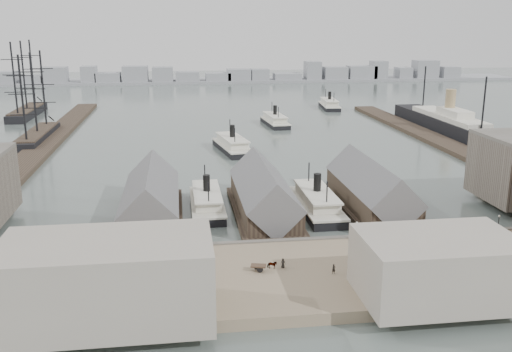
{
  "coord_description": "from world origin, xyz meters",
  "views": [
    {
      "loc": [
        -19.13,
        -109.21,
        43.54
      ],
      "look_at": [
        0.0,
        30.0,
        6.0
      ],
      "focal_mm": 40.0,
      "sensor_mm": 36.0,
      "label": 1
    }
  ],
  "objects": [
    {
      "name": "ferry_open_near",
      "position": [
        -0.57,
        87.2,
        2.33
      ],
      "size": [
        12.88,
        28.82,
        9.93
      ],
      "rotation": [
        0.0,
        0.0,
        0.17
      ],
      "color": "black",
      "rests_on": "ground"
    },
    {
      "name": "ferry_docked_east",
      "position": [
        13.0,
        17.69,
        2.32
      ],
      "size": [
        8.33,
        27.76,
        9.92
      ],
      "color": "black",
      "rests_on": "ground"
    },
    {
      "name": "ocean_steamer",
      "position": [
        92.0,
        111.71,
        3.81
      ],
      "size": [
        12.14,
        88.68,
        17.74
      ],
      "color": "black",
      "rests_on": "ground"
    },
    {
      "name": "ground",
      "position": [
        0.0,
        0.0,
        0.0
      ],
      "size": [
        900.0,
        900.0,
        0.0
      ],
      "primitive_type": "plane",
      "color": "#4C5854",
      "rests_on": "ground"
    },
    {
      "name": "ferry_shed_east",
      "position": [
        26.0,
        16.88,
        4.64
      ],
      "size": [
        14.0,
        42.0,
        12.6
      ],
      "color": "#2D231C",
      "rests_on": "ground"
    },
    {
      "name": "sailing_ship_mid",
      "position": [
        -73.08,
        116.04,
        2.39
      ],
      "size": [
        8.13,
        46.99,
        33.44
      ],
      "color": "black",
      "rests_on": "ground"
    },
    {
      "name": "tram",
      "position": [
        37.7,
        -14.5,
        3.89
      ],
      "size": [
        4.41,
        10.68,
        3.69
      ],
      "rotation": [
        0.0,
        0.0,
        0.17
      ],
      "color": "black",
      "rests_on": "quay"
    },
    {
      "name": "street_bldg_center",
      "position": [
        20.0,
        -32.0,
        7.0
      ],
      "size": [
        24.0,
        16.0,
        10.0
      ],
      "primitive_type": "cube",
      "color": "gray",
      "rests_on": "quay"
    },
    {
      "name": "quay",
      "position": [
        0.0,
        -20.0,
        1.0
      ],
      "size": [
        180.0,
        30.0,
        2.0
      ],
      "primitive_type": "cube",
      "color": "#7E6C54",
      "rests_on": "ground"
    },
    {
      "name": "pedestrian_4",
      "position": [
        -1.79,
        -17.93,
        2.88
      ],
      "size": [
        0.89,
        0.6,
        1.76
      ],
      "primitive_type": "imported",
      "rotation": [
        0.0,
        0.0,
        0.05
      ],
      "color": "black",
      "rests_on": "quay"
    },
    {
      "name": "lamp_post_near_w",
      "position": [
        -15.0,
        -7.0,
        4.71
      ],
      "size": [
        0.44,
        0.44,
        3.92
      ],
      "color": "black",
      "rests_on": "quay"
    },
    {
      "name": "pedestrian_3",
      "position": [
        -21.24,
        -25.46,
        2.78
      ],
      "size": [
        0.95,
        0.87,
        1.56
      ],
      "primitive_type": "imported",
      "rotation": [
        0.0,
        0.0,
        5.61
      ],
      "color": "black",
      "rests_on": "quay"
    },
    {
      "name": "west_wharf",
      "position": [
        -68.0,
        100.0,
        0.8
      ],
      "size": [
        10.0,
        220.0,
        1.6
      ],
      "primitive_type": "cube",
      "color": "#2D231C",
      "rests_on": "ground"
    },
    {
      "name": "horse_cart_center",
      "position": [
        -4.7,
        -18.37,
        2.77
      ],
      "size": [
        4.9,
        2.29,
        1.45
      ],
      "rotation": [
        0.0,
        0.0,
        1.32
      ],
      "color": "black",
      "rests_on": "quay"
    },
    {
      "name": "street_bldg_west",
      "position": [
        -30.0,
        -32.0,
        8.0
      ],
      "size": [
        30.0,
        16.0,
        12.0
      ],
      "primitive_type": "cube",
      "color": "gray",
      "rests_on": "quay"
    },
    {
      "name": "ferry_docked_west",
      "position": [
        -13.0,
        22.5,
        2.16
      ],
      "size": [
        7.75,
        25.83,
        9.22
      ],
      "color": "black",
      "rests_on": "ground"
    },
    {
      "name": "pedestrian_2",
      "position": [
        -15.18,
        -9.82,
        2.9
      ],
      "size": [
        1.34,
        1.18,
        1.8
      ],
      "primitive_type": "imported",
      "rotation": [
        0.0,
        0.0,
        0.56
      ],
      "color": "black",
      "rests_on": "quay"
    },
    {
      "name": "lamp_post_far_w",
      "position": [
        -45.0,
        -7.0,
        4.71
      ],
      "size": [
        0.44,
        0.44,
        3.92
      ],
      "color": "black",
      "rests_on": "quay"
    },
    {
      "name": "ferry_open_far",
      "position": [
        60.79,
        185.3,
        2.22
      ],
      "size": [
        10.25,
        27.17,
        9.49
      ],
      "rotation": [
        0.0,
        0.0,
        -0.09
      ],
      "color": "black",
      "rests_on": "ground"
    },
    {
      "name": "seawall",
      "position": [
        0.0,
        -5.2,
        1.15
      ],
      "size": [
        180.0,
        1.2,
        2.3
      ],
      "primitive_type": "cube",
      "color": "#59544C",
      "rests_on": "ground"
    },
    {
      "name": "ferry_open_mid",
      "position": [
        23.3,
        137.79,
        2.2
      ],
      "size": [
        9.91,
        26.79,
        9.38
      ],
      "rotation": [
        0.0,
        0.0,
        0.08
      ],
      "color": "black",
      "rests_on": "ground"
    },
    {
      "name": "horse_cart_right",
      "position": [
        19.12,
        -20.33,
        2.77
      ],
      "size": [
        4.7,
        2.15,
        1.47
      ],
      "rotation": [
        0.0,
        0.0,
        1.72
      ],
      "color": "black",
      "rests_on": "quay"
    },
    {
      "name": "pedestrian_0",
      "position": [
        -50.58,
        -9.13,
        2.85
      ],
      "size": [
        0.73,
        0.62,
        1.69
      ],
      "primitive_type": "imported",
      "rotation": [
        0.0,
        0.0,
        3.45
      ],
      "color": "black",
      "rests_on": "quay"
    },
    {
      "name": "pedestrian_1",
      "position": [
        -45.41,
        -20.96,
        2.85
      ],
      "size": [
        0.93,
        1.02,
        1.7
      ],
      "primitive_type": "imported",
      "rotation": [
        0.0,
        0.0,
        4.28
      ],
      "color": "black",
      "rests_on": "quay"
    },
    {
      "name": "pedestrian_7",
      "position": [
        27.13,
        -27.48,
        2.91
      ],
      "size": [
        1.05,
        1.34,
        1.82
      ],
      "primitive_type": "imported",
      "rotation": [
        0.0,
        0.0,
        1.21
      ],
      "color": "black",
      "rests_on": "quay"
    },
    {
      "name": "horse_cart_left",
      "position": [
        -44.82,
        -16.84,
        2.78
      ],
      "size": [
        4.77,
        2.87,
        1.5
      ],
      "rotation": [
        0.0,
        0.0,
        1.21
      ],
      "color": "black",
      "rests_on": "quay"
    },
    {
      "name": "sailing_ship_far",
      "position": [
        -92.09,
        179.96,
        2.6
      ],
      "size": [
        8.75,
        48.61,
        35.97
      ],
      "color": "black",
      "rests_on": "ground"
    },
    {
      "name": "lamp_post_near_e",
      "position": [
        15.0,
        -7.0,
        4.71
      ],
      "size": [
        0.44,
        0.44,
        3.92
      ],
      "color": "black",
      "rests_on": "quay"
    },
    {
      "name": "ferry_shed_west",
      "position": [
        -26.0,
        16.88,
        4.64
      ],
      "size": [
        14.0,
        42.0,
        12.6
      ],
      "color": "#2D231C",
      "rests_on": "ground"
    },
    {
      "name": "pedestrian_5",
      "position": [
        6.39,
        -21.58,
        2.88
      ],
      "size": [
        0.72,
        0.58,
        1.77
      ],
      "primitive_type": "imported",
      "rotation": [
        0.0,
        0.0,
        0.19
      ],
      "color": "black",
      "rests_on": "quay"
    },
    {
      "name": "east_wharf",
      "position": [
        78.0,
        90.0,
        0.8
      ],
      "size": [
        10.0,
        180.0,
        1.6
      ],
      "primitive_type": "cube",
      "color": "#2D231C",
      "rests_on": "ground"
    },
    {
      "name": "lamp_post_far_e",
      "position": [
        45.0,
        -7.0,
        4.71
      ],
      "size": [
        0.44,
        0.44,
        3.92
      ],
      "color": "black",
      "rests_on": "quay"
    },
    {
      "name": "pedestrian_6",
      "position": [
        20.7,
        -13.58,
        2.85
      ],
      "size": [
        0.98,
        1.04,
        1.7
      ],
      "primitive_type": "imported",
      "rotation": [
        0.0,
        0.0,
        4.17
      ],
      "color": "black",
      "rests_on": "quay"
    },
    {
      "name": "ferry_shed_center",
      "position": [
        0.0,
        16.88,
        4.64
      ],
      "size": [
        14.0,
        42.0,
        12.6
      ],
      "color": "#2D231C",
      "rests_on": "ground"
    },
    {
      "name": "far_shore",
      "position": [
        -2.07,
        334.14,
        3.91
      ],
      "size": [
        500.0,
        40.0,
        15.72
      ],
      "color": "gray",
      "rests_on": "ground"
    }
  ]
}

